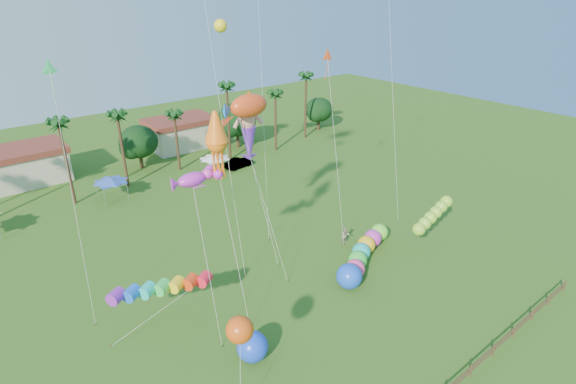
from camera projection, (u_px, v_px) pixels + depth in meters
ground at (373, 346)px, 33.14m from camera, size 160.00×160.00×0.00m
tree_line at (158, 138)px, 64.40m from camera, size 69.46×8.91×11.00m
buildings_row at (100, 152)px, 65.78m from camera, size 35.00×7.00×4.00m
tent_row at (112, 181)px, 54.16m from camera, size 31.00×4.00×0.60m
car_b at (239, 163)px, 65.38m from camera, size 4.47×1.99×1.42m
spectator_b at (345, 236)px, 46.01m from camera, size 1.12×1.06×1.84m
caterpillar_inflatable at (362, 255)px, 42.59m from camera, size 10.77×6.08×2.28m
blue_ball at (252, 347)px, 31.60m from camera, size 2.23×2.23×2.23m
rainbow_tube at (182, 289)px, 34.10m from camera, size 9.26×3.68×3.82m
green_worm at (419, 229)px, 42.55m from camera, size 9.31×2.79×3.96m
orange_ball_kite at (240, 330)px, 26.09m from camera, size 1.99×2.12×6.88m
merman_kite at (249, 135)px, 40.94m from camera, size 2.70×5.57×14.58m
fish_kite at (249, 106)px, 38.64m from camera, size 5.71×7.94×15.95m
squid_kite at (217, 143)px, 32.27m from camera, size 2.14×5.34×16.41m
lobster_kite at (192, 180)px, 32.54m from camera, size 4.16×6.39×12.20m
delta_kite_red at (328, 58)px, 42.49m from camera, size 2.06×4.97×18.86m
delta_kite_green at (50, 73)px, 30.95m from camera, size 2.21×4.25×19.70m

